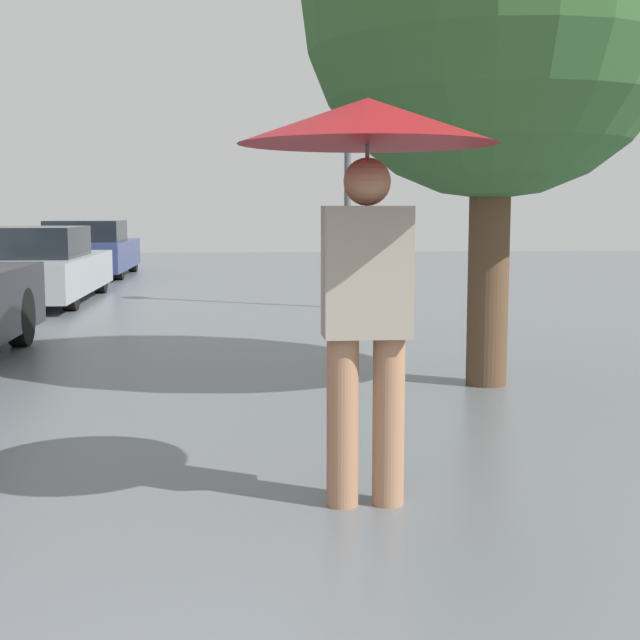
% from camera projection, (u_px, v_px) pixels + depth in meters
% --- Properties ---
extents(pedestrian, '(1.22, 1.22, 1.96)m').
position_uv_depth(pedestrian, '(367.00, 174.00, 4.18)').
color(pedestrian, '#9E7051').
rests_on(pedestrian, ground_plane).
extents(parked_car_third, '(1.85, 4.50, 1.19)m').
position_uv_depth(parked_car_third, '(32.00, 267.00, 14.03)').
color(parked_car_third, '#9EA3A8').
rests_on(parked_car_third, ground_plane).
extents(parked_car_farthest, '(1.80, 4.02, 1.22)m').
position_uv_depth(parked_car_farthest, '(88.00, 250.00, 19.58)').
color(parked_car_farthest, navy).
rests_on(parked_car_farthest, ground_plane).
extents(tree, '(3.07, 3.07, 4.59)m').
position_uv_depth(tree, '(495.00, 6.00, 7.03)').
color(tree, brown).
rests_on(tree, ground_plane).
extents(street_lamp, '(0.36, 0.36, 3.96)m').
position_uv_depth(street_lamp, '(348.00, 108.00, 12.84)').
color(street_lamp, '#515456').
rests_on(street_lamp, ground_plane).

